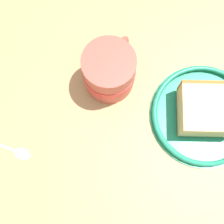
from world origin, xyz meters
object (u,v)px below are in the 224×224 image
object	(u,v)px
tea_mug	(109,71)
teaspoon	(11,150)
small_plate	(203,115)
cake_slice	(207,110)

from	to	relation	value
tea_mug	teaspoon	world-z (taller)	tea_mug
small_plate	tea_mug	size ratio (longest dim) A/B	1.64
cake_slice	tea_mug	distance (cm)	17.82
small_plate	tea_mug	distance (cm)	18.28
small_plate	cake_slice	distance (cm)	2.56
cake_slice	teaspoon	world-z (taller)	cake_slice
tea_mug	cake_slice	bearing A→B (deg)	107.06
small_plate	cake_slice	bearing A→B (deg)	-142.94
cake_slice	teaspoon	distance (cm)	34.32
small_plate	teaspoon	bearing A→B (deg)	-41.29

